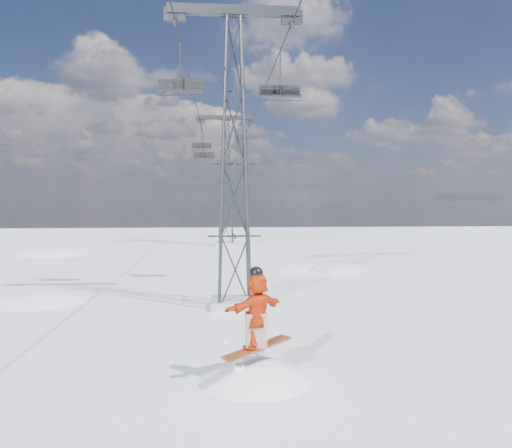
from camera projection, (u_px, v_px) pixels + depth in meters
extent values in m
plane|color=white|center=(210.00, 384.00, 11.29)|extent=(120.00, 120.00, 0.00)
sphere|color=white|center=(316.00, 425.00, 30.15)|extent=(20.00, 20.00, 20.00)
sphere|color=white|center=(63.00, 386.00, 38.84)|extent=(22.00, 22.00, 22.00)
cube|color=#999999|center=(234.00, 303.00, 19.30)|extent=(1.80, 1.80, 0.30)
cube|color=#292C30|center=(234.00, 11.00, 18.72)|extent=(5.00, 0.35, 0.35)
cube|color=#292C30|center=(175.00, 15.00, 18.57)|extent=(0.80, 0.25, 0.50)
cube|color=#292C30|center=(292.00, 18.00, 18.89)|extent=(0.80, 0.25, 0.50)
cube|color=#999999|center=(226.00, 244.00, 44.20)|extent=(1.80, 1.80, 0.30)
cube|color=#292C30|center=(226.00, 118.00, 43.62)|extent=(5.00, 0.35, 0.35)
cube|color=#292C30|center=(200.00, 120.00, 43.47)|extent=(0.80, 0.25, 0.50)
cube|color=#292C30|center=(251.00, 120.00, 43.79)|extent=(0.80, 0.25, 0.50)
cylinder|color=black|center=(192.00, 88.00, 30.04)|extent=(0.06, 51.00, 0.06)
cylinder|color=black|center=(264.00, 89.00, 30.36)|extent=(0.06, 51.00, 0.06)
cube|color=#BF5319|center=(257.00, 348.00, 11.25)|extent=(1.65, 1.22, 0.26)
imported|color=red|center=(257.00, 310.00, 11.20)|extent=(1.55, 1.33, 1.69)
cube|color=#94795B|center=(257.00, 330.00, 11.22)|extent=(0.59, 0.57, 0.78)
sphere|color=black|center=(257.00, 273.00, 11.16)|extent=(0.32, 0.32, 0.32)
cylinder|color=black|center=(180.00, 66.00, 21.12)|extent=(0.08, 0.08, 2.09)
cube|color=black|center=(180.00, 91.00, 21.18)|extent=(1.90, 0.43, 0.08)
cube|color=black|center=(181.00, 85.00, 21.37)|extent=(1.90, 0.06, 0.52)
cylinder|color=black|center=(180.00, 96.00, 20.95)|extent=(1.90, 0.06, 0.06)
cylinder|color=black|center=(180.00, 82.00, 20.88)|extent=(1.90, 0.05, 0.05)
cylinder|color=black|center=(280.00, 73.00, 22.46)|extent=(0.07, 0.07, 2.03)
cube|color=black|center=(280.00, 96.00, 22.51)|extent=(1.85, 0.42, 0.07)
cube|color=black|center=(280.00, 91.00, 22.70)|extent=(1.85, 0.06, 0.51)
cylinder|color=black|center=(281.00, 100.00, 22.29)|extent=(1.85, 0.06, 0.06)
cylinder|color=black|center=(281.00, 87.00, 22.22)|extent=(1.85, 0.05, 0.05)
cylinder|color=black|center=(201.00, 137.00, 46.27)|extent=(0.07, 0.07, 2.02)
cube|color=black|center=(202.00, 148.00, 46.32)|extent=(1.83, 0.41, 0.07)
cube|color=black|center=(202.00, 146.00, 46.51)|extent=(1.83, 0.06, 0.50)
cylinder|color=black|center=(201.00, 151.00, 46.10)|extent=(1.83, 0.06, 0.06)
cylinder|color=black|center=(201.00, 144.00, 46.03)|extent=(1.83, 0.05, 0.05)
cylinder|color=black|center=(204.00, 146.00, 52.51)|extent=(0.09, 0.09, 2.42)
cube|color=black|center=(204.00, 158.00, 52.57)|extent=(2.20, 0.49, 0.09)
cube|color=black|center=(204.00, 155.00, 52.79)|extent=(2.20, 0.07, 0.60)
cylinder|color=black|center=(204.00, 160.00, 52.31)|extent=(2.20, 0.07, 0.07)
cylinder|color=black|center=(204.00, 154.00, 52.22)|extent=(2.20, 0.05, 0.05)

